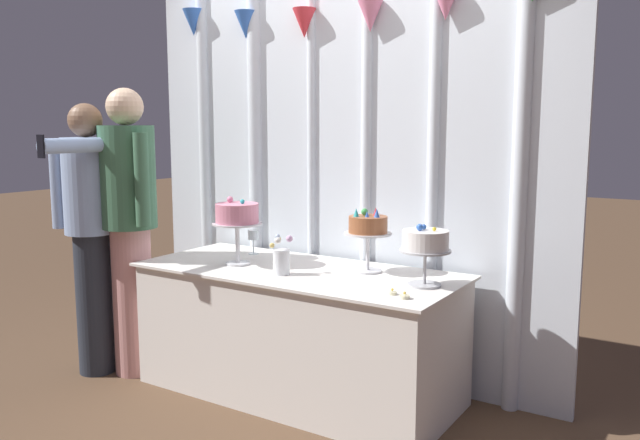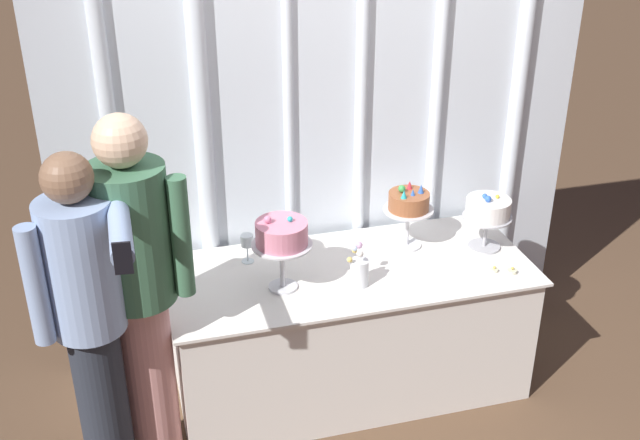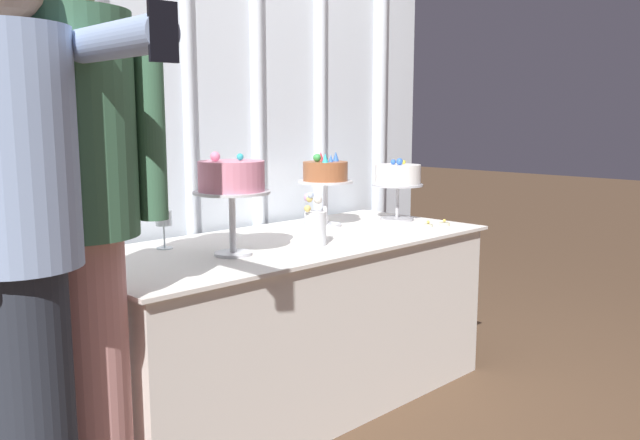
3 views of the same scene
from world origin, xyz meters
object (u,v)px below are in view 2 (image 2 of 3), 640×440
(cake_display_center, at_px, (409,205))
(tealight_far_left, at_px, (494,270))
(cake_display_leftmost, at_px, (282,236))
(guest_girl_blue_dress, at_px, (89,318))
(guest_man_pink_jacket, at_px, (138,287))
(cake_display_rightmost, at_px, (488,211))
(tealight_near_left, at_px, (512,271))
(wine_glass, at_px, (247,242))
(cake_table, at_px, (348,328))
(flower_vase, at_px, (359,270))

(cake_display_center, distance_m, tealight_far_left, 0.54)
(cake_display_leftmost, distance_m, guest_girl_blue_dress, 0.95)
(guest_man_pink_jacket, bearing_deg, cake_display_leftmost, 16.32)
(cake_display_rightmost, height_order, tealight_far_left, cake_display_rightmost)
(guest_man_pink_jacket, height_order, guest_girl_blue_dress, guest_man_pink_jacket)
(tealight_far_left, xyz_separation_m, guest_man_pink_jacket, (-1.73, -0.07, 0.23))
(tealight_near_left, distance_m, guest_girl_blue_dress, 2.04)
(wine_glass, distance_m, guest_man_pink_jacket, 0.76)
(cake_display_center, distance_m, tealight_near_left, 0.62)
(cake_table, xyz_separation_m, cake_display_rightmost, (0.75, 0.02, 0.58))
(cake_display_center, distance_m, guest_girl_blue_dress, 1.71)
(cake_display_rightmost, height_order, wine_glass, cake_display_rightmost)
(cake_display_center, relative_size, flower_vase, 1.62)
(cake_table, height_order, wine_glass, wine_glass)
(cake_display_center, bearing_deg, tealight_near_left, -44.21)
(guest_man_pink_jacket, bearing_deg, cake_display_rightmost, 9.69)
(tealight_far_left, relative_size, guest_man_pink_jacket, 0.02)
(tealight_far_left, bearing_deg, guest_girl_blue_dress, -174.16)
(cake_display_rightmost, bearing_deg, cake_table, -178.15)
(cake_display_rightmost, distance_m, guest_man_pink_jacket, 1.82)
(cake_display_center, height_order, guest_man_pink_jacket, guest_man_pink_jacket)
(cake_table, height_order, flower_vase, flower_vase)
(cake_table, xyz_separation_m, guest_girl_blue_dress, (-1.25, -0.41, 0.56))
(wine_glass, relative_size, guest_man_pink_jacket, 0.09)
(cake_display_leftmost, bearing_deg, tealight_near_left, -8.35)
(cake_table, xyz_separation_m, cake_display_leftmost, (-0.36, -0.08, 0.65))
(flower_vase, bearing_deg, cake_display_leftmost, 168.80)
(cake_display_center, bearing_deg, cake_table, -157.63)
(cake_table, distance_m, guest_man_pink_jacket, 1.23)
(guest_girl_blue_dress, bearing_deg, cake_display_rightmost, 12.31)
(cake_table, height_order, guest_man_pink_jacket, guest_man_pink_jacket)
(cake_display_center, bearing_deg, cake_display_leftmost, -162.20)
(cake_table, height_order, cake_display_leftmost, cake_display_leftmost)
(cake_display_center, relative_size, guest_girl_blue_dress, 0.21)
(cake_display_center, bearing_deg, cake_display_rightmost, -17.75)
(cake_display_rightmost, distance_m, guest_girl_blue_dress, 2.05)
(flower_vase, xyz_separation_m, tealight_near_left, (0.78, -0.10, -0.07))
(guest_girl_blue_dress, bearing_deg, tealight_near_left, 4.58)
(tealight_near_left, bearing_deg, cake_table, 162.06)
(wine_glass, height_order, tealight_near_left, wine_glass)
(cake_display_center, bearing_deg, guest_man_pink_jacket, -162.91)
(cake_table, xyz_separation_m, tealight_near_left, (0.77, -0.25, 0.37))
(flower_vase, distance_m, tealight_far_left, 0.70)
(tealight_far_left, distance_m, tealight_near_left, 0.09)
(cake_display_leftmost, height_order, cake_display_rightmost, cake_display_leftmost)
(tealight_near_left, distance_m, guest_man_pink_jacket, 1.83)
(cake_table, relative_size, tealight_near_left, 36.68)
(cake_display_leftmost, bearing_deg, cake_table, 12.99)
(cake_display_rightmost, height_order, flower_vase, cake_display_rightmost)
(guest_man_pink_jacket, bearing_deg, guest_girl_blue_dress, -147.87)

